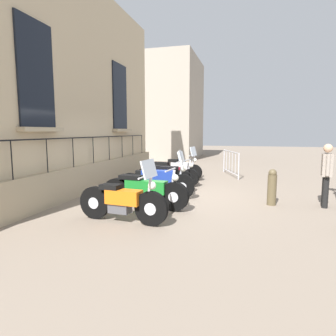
{
  "coord_description": "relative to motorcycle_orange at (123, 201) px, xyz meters",
  "views": [
    {
      "loc": [
        2.06,
        -8.06,
        1.86
      ],
      "look_at": [
        -0.14,
        0.0,
        0.8
      ],
      "focal_mm": 30.82,
      "sensor_mm": 36.0,
      "label": 1
    }
  ],
  "objects": [
    {
      "name": "ground_plane",
      "position": [
        0.35,
        2.73,
        -0.44
      ],
      "size": [
        60.0,
        60.0,
        0.0
      ],
      "primitive_type": "plane",
      "color": "gray"
    },
    {
      "name": "building_facade",
      "position": [
        -2.62,
        2.73,
        2.69
      ],
      "size": [
        0.82,
        10.33,
        6.51
      ],
      "color": "#C6B28E",
      "rests_on": "ground_plane"
    },
    {
      "name": "motorcycle_orange",
      "position": [
        0.0,
        0.0,
        0.0
      ],
      "size": [
        2.02,
        0.68,
        1.32
      ],
      "color": "black",
      "rests_on": "ground_plane"
    },
    {
      "name": "motorcycle_green",
      "position": [
        0.05,
        1.17,
        -0.02
      ],
      "size": [
        2.25,
        0.66,
        0.99
      ],
      "color": "black",
      "rests_on": "ground_plane"
    },
    {
      "name": "motorcycle_blue",
      "position": [
        0.01,
        2.27,
        0.02
      ],
      "size": [
        2.18,
        0.6,
        1.35
      ],
      "color": "black",
      "rests_on": "ground_plane"
    },
    {
      "name": "motorcycle_black",
      "position": [
        -0.1,
        3.3,
        0.01
      ],
      "size": [
        1.96,
        0.64,
        1.26
      ],
      "color": "black",
      "rests_on": "ground_plane"
    },
    {
      "name": "motorcycle_maroon",
      "position": [
        -0.13,
        4.31,
        -0.06
      ],
      "size": [
        2.09,
        0.62,
        0.92
      ],
      "color": "black",
      "rests_on": "ground_plane"
    },
    {
      "name": "motorcycle_white",
      "position": [
        -0.08,
        5.55,
        -0.03
      ],
      "size": [
        1.86,
        0.66,
        1.29
      ],
      "color": "black",
      "rests_on": "ground_plane"
    },
    {
      "name": "crowd_barrier",
      "position": [
        1.78,
        7.05,
        0.12
      ],
      "size": [
        0.76,
        2.13,
        1.05
      ],
      "color": "#B7B7BF",
      "rests_on": "ground_plane"
    },
    {
      "name": "bollard",
      "position": [
        3.07,
        2.29,
        0.02
      ],
      "size": [
        0.22,
        0.22,
        0.92
      ],
      "color": "brown",
      "rests_on": "ground_plane"
    },
    {
      "name": "pedestrian_standing",
      "position": [
        4.31,
        2.41,
        0.43
      ],
      "size": [
        0.27,
        0.53,
        1.56
      ],
      "color": "black",
      "rests_on": "ground_plane"
    },
    {
      "name": "distant_building",
      "position": [
        -3.41,
        14.93,
        3.0
      ],
      "size": [
        4.83,
        5.8,
        6.89
      ],
      "color": "#9E9384",
      "rests_on": "ground_plane"
    }
  ]
}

